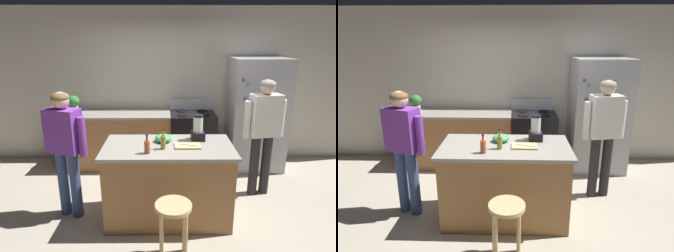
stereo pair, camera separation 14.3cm
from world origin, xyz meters
The scene contains 16 objects.
ground_plane centered at (0.00, 0.00, 0.00)m, with size 14.00×14.00×0.00m, color #B2A893.
back_wall centered at (0.00, 1.95, 1.35)m, with size 8.00×0.10×2.70m, color beige.
kitchen_island centered at (0.00, 0.00, 0.48)m, with size 1.53×0.82×0.96m.
back_counter_run centered at (-0.80, 1.55, 0.48)m, with size 2.00×0.64×0.96m.
refrigerator centered at (1.51, 1.50, 0.94)m, with size 0.90×0.73×1.88m.
stove_range centered at (0.43, 1.52, 0.49)m, with size 0.76×0.65×1.14m.
person_by_island_left centered at (-1.23, 0.06, 0.97)m, with size 0.59×0.34×1.59m.
person_by_sink_right centered at (1.31, 0.56, 1.01)m, with size 0.60×0.28×1.66m.
bar_stool centered at (0.04, -0.74, 0.50)m, with size 0.36×0.36×0.64m.
potted_plant centered at (-1.58, 1.55, 1.13)m, with size 0.20×0.20×0.30m.
blender_appliance centered at (0.37, 0.20, 1.09)m, with size 0.17×0.17×0.32m.
bottle_vinegar centered at (-0.06, -0.11, 1.05)m, with size 0.06×0.06×0.24m.
bottle_cooking_sauce centered at (-0.23, -0.23, 1.04)m, with size 0.06×0.06×0.22m.
mixing_bowl centered at (-0.06, 0.14, 1.01)m, with size 0.21×0.21×0.09m, color #3FB259.
cutting_board centered at (0.22, -0.04, 0.97)m, with size 0.30×0.20×0.02m, color tan.
chef_knife centered at (0.24, -0.04, 0.98)m, with size 0.22×0.03×0.01m, color #B7BABF.
Camera 1 is at (-0.03, -3.12, 2.16)m, focal length 30.25 mm.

